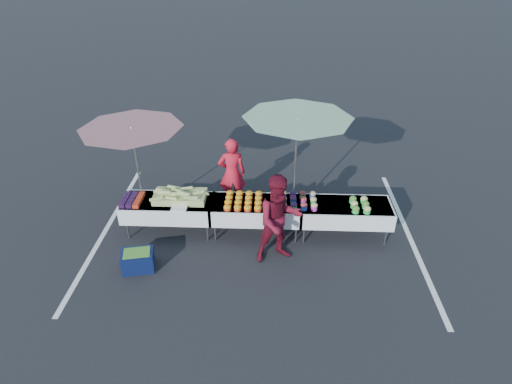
{
  "coord_description": "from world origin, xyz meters",
  "views": [
    {
      "loc": [
        0.3,
        -7.26,
        5.41
      ],
      "look_at": [
        0.0,
        0.0,
        1.0
      ],
      "focal_mm": 30.0,
      "sensor_mm": 36.0,
      "label": 1
    }
  ],
  "objects_px": {
    "customer": "(279,219)",
    "table_right": "(345,211)",
    "storage_bin": "(138,260)",
    "table_center": "(256,209)",
    "vendor": "(232,173)",
    "umbrella_right": "(297,126)",
    "umbrella_left": "(133,136)",
    "table_left": "(169,207)"
  },
  "relations": [
    {
      "from": "vendor",
      "to": "customer",
      "type": "xyz_separation_m",
      "value": [
        1.04,
        -1.83,
        0.06
      ]
    },
    {
      "from": "customer",
      "to": "storage_bin",
      "type": "height_order",
      "value": "customer"
    },
    {
      "from": "umbrella_right",
      "to": "table_left",
      "type": "bearing_deg",
      "value": -162.9
    },
    {
      "from": "table_right",
      "to": "storage_bin",
      "type": "height_order",
      "value": "table_right"
    },
    {
      "from": "vendor",
      "to": "storage_bin",
      "type": "height_order",
      "value": "vendor"
    },
    {
      "from": "umbrella_left",
      "to": "vendor",
      "type": "bearing_deg",
      "value": 15.03
    },
    {
      "from": "table_right",
      "to": "storage_bin",
      "type": "distance_m",
      "value": 4.15
    },
    {
      "from": "umbrella_right",
      "to": "table_right",
      "type": "bearing_deg",
      "value": -38.66
    },
    {
      "from": "table_center",
      "to": "customer",
      "type": "relative_size",
      "value": 1.04
    },
    {
      "from": "table_right",
      "to": "customer",
      "type": "relative_size",
      "value": 1.04
    },
    {
      "from": "table_center",
      "to": "umbrella_right",
      "type": "bearing_deg",
      "value": 45.0
    },
    {
      "from": "customer",
      "to": "storage_bin",
      "type": "distance_m",
      "value": 2.74
    },
    {
      "from": "umbrella_left",
      "to": "table_right",
      "type": "bearing_deg",
      "value": -6.99
    },
    {
      "from": "table_center",
      "to": "storage_bin",
      "type": "relative_size",
      "value": 2.83
    },
    {
      "from": "table_right",
      "to": "umbrella_right",
      "type": "bearing_deg",
      "value": 141.34
    },
    {
      "from": "table_right",
      "to": "umbrella_right",
      "type": "relative_size",
      "value": 0.81
    },
    {
      "from": "umbrella_left",
      "to": "table_left",
      "type": "bearing_deg",
      "value": -37.0
    },
    {
      "from": "vendor",
      "to": "table_right",
      "type": "bearing_deg",
      "value": 147.74
    },
    {
      "from": "table_left",
      "to": "umbrella_left",
      "type": "xyz_separation_m",
      "value": [
        -0.7,
        0.53,
        1.35
      ]
    },
    {
      "from": "table_right",
      "to": "umbrella_left",
      "type": "distance_m",
      "value": 4.54
    },
    {
      "from": "table_left",
      "to": "table_center",
      "type": "distance_m",
      "value": 1.8
    },
    {
      "from": "table_right",
      "to": "customer",
      "type": "distance_m",
      "value": 1.58
    },
    {
      "from": "customer",
      "to": "storage_bin",
      "type": "relative_size",
      "value": 2.73
    },
    {
      "from": "table_right",
      "to": "umbrella_right",
      "type": "xyz_separation_m",
      "value": [
        -1.0,
        0.8,
        1.5
      ]
    },
    {
      "from": "vendor",
      "to": "storage_bin",
      "type": "relative_size",
      "value": 2.54
    },
    {
      "from": "table_right",
      "to": "umbrella_left",
      "type": "bearing_deg",
      "value": 173.01
    },
    {
      "from": "table_center",
      "to": "storage_bin",
      "type": "distance_m",
      "value": 2.5
    },
    {
      "from": "vendor",
      "to": "customer",
      "type": "relative_size",
      "value": 0.93
    },
    {
      "from": "vendor",
      "to": "customer",
      "type": "bearing_deg",
      "value": 111.07
    },
    {
      "from": "table_right",
      "to": "umbrella_left",
      "type": "xyz_separation_m",
      "value": [
        -4.3,
        0.53,
        1.35
      ]
    },
    {
      "from": "customer",
      "to": "umbrella_left",
      "type": "height_order",
      "value": "umbrella_left"
    },
    {
      "from": "customer",
      "to": "table_right",
      "type": "bearing_deg",
      "value": 12.03
    },
    {
      "from": "table_left",
      "to": "table_right",
      "type": "bearing_deg",
      "value": 0.0
    },
    {
      "from": "table_center",
      "to": "vendor",
      "type": "height_order",
      "value": "vendor"
    },
    {
      "from": "storage_bin",
      "to": "vendor",
      "type": "bearing_deg",
      "value": 43.29
    },
    {
      "from": "table_right",
      "to": "table_left",
      "type": "bearing_deg",
      "value": 180.0
    },
    {
      "from": "table_left",
      "to": "umbrella_left",
      "type": "bearing_deg",
      "value": 143.0
    },
    {
      "from": "table_right",
      "to": "customer",
      "type": "xyz_separation_m",
      "value": [
        -1.34,
        -0.79,
        0.32
      ]
    },
    {
      "from": "table_right",
      "to": "umbrella_left",
      "type": "relative_size",
      "value": 0.77
    },
    {
      "from": "table_left",
      "to": "table_right",
      "type": "xyz_separation_m",
      "value": [
        3.6,
        0.0,
        0.0
      ]
    },
    {
      "from": "vendor",
      "to": "umbrella_right",
      "type": "xyz_separation_m",
      "value": [
        1.38,
        -0.24,
        1.25
      ]
    },
    {
      "from": "table_left",
      "to": "storage_bin",
      "type": "xyz_separation_m",
      "value": [
        -0.35,
        -1.21,
        -0.39
      ]
    }
  ]
}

